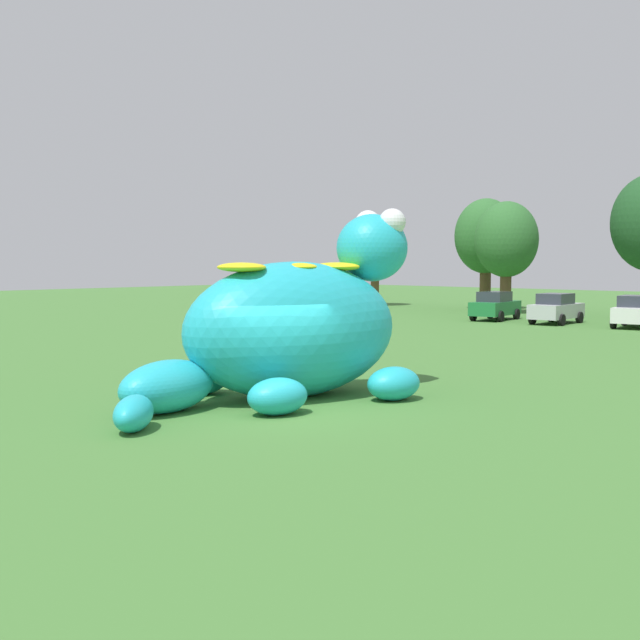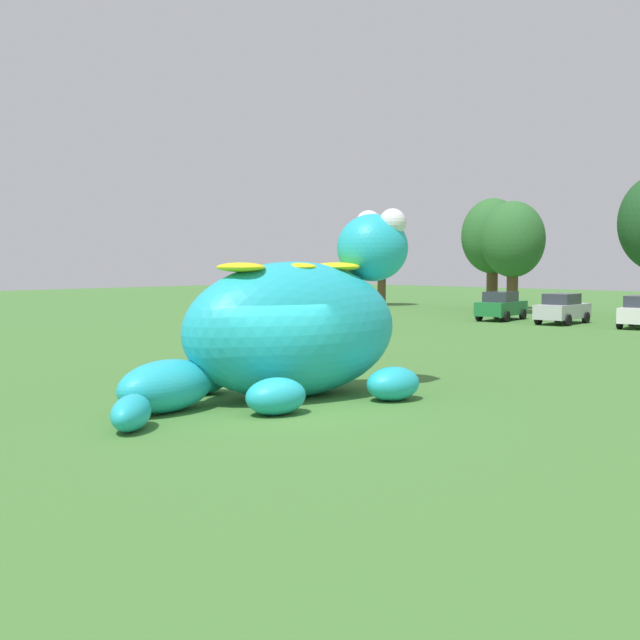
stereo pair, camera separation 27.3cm
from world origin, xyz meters
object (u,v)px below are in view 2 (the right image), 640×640
object	(u,v)px
car_silver	(562,309)
spectator_by_cars	(319,333)
car_green	(501,306)
giant_inflatable_creature	(293,327)

from	to	relation	value
car_silver	spectator_by_cars	xyz separation A→B (m)	(0.78, -20.50, -0.01)
car_green	spectator_by_cars	xyz separation A→B (m)	(4.76, -20.56, -0.01)
car_green	car_silver	world-z (taller)	same
giant_inflatable_creature	car_green	world-z (taller)	giant_inflatable_creature
giant_inflatable_creature	car_green	bearing A→B (deg)	111.22
car_green	car_silver	distance (m)	3.98
giant_inflatable_creature	car_silver	world-z (taller)	giant_inflatable_creature
giant_inflatable_creature	car_silver	xyz separation A→B (m)	(-6.78, 27.65, -0.97)
car_silver	giant_inflatable_creature	bearing A→B (deg)	-76.23
giant_inflatable_creature	car_silver	size ratio (longest dim) A/B	2.38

